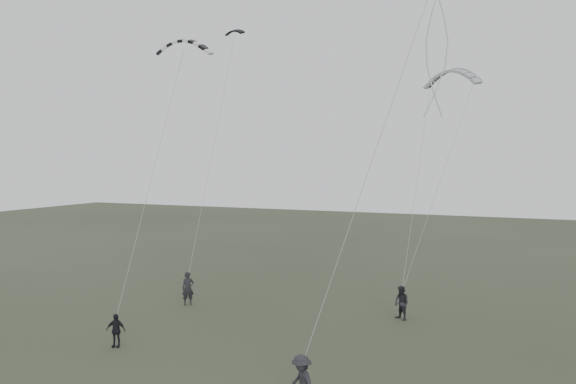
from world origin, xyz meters
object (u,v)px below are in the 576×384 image
at_px(flyer_left, 188,288).
at_px(flyer_right, 402,303).
at_px(kite_dark_small, 235,31).
at_px(kite_striped, 184,41).
at_px(flyer_center, 116,330).
at_px(kite_pale_large, 451,71).
at_px(flyer_far, 302,383).

xyz_separation_m(flyer_left, flyer_right, (12.36, 1.86, -0.07)).
bearing_deg(kite_dark_small, kite_striped, -71.51).
xyz_separation_m(flyer_center, kite_pale_large, (12.81, 15.68, 13.33)).
relative_size(flyer_far, kite_pale_large, 0.55).
height_order(flyer_right, kite_pale_large, kite_pale_large).
height_order(flyer_left, flyer_center, flyer_left).
relative_size(flyer_left, kite_pale_large, 0.56).
distance_m(flyer_right, flyer_far, 12.37).
bearing_deg(kite_striped, kite_pale_large, 25.17).
bearing_deg(kite_striped, kite_dark_small, 79.02).
bearing_deg(flyer_far, kite_dark_small, 167.03).
height_order(flyer_right, kite_dark_small, kite_dark_small).
bearing_deg(kite_striped, flyer_center, -129.08).
height_order(flyer_left, kite_dark_small, kite_dark_small).
xyz_separation_m(flyer_far, kite_dark_small, (-10.32, 14.19, 15.84)).
height_order(flyer_right, flyer_far, flyer_far).
bearing_deg(flyer_left, kite_pale_large, -11.78).
relative_size(flyer_center, kite_pale_large, 0.44).
bearing_deg(flyer_center, kite_pale_large, 33.62).
distance_m(kite_pale_large, kite_striped, 16.51).
bearing_deg(flyer_left, flyer_right, -32.72).
xyz_separation_m(flyer_left, flyer_center, (1.19, -7.76, -0.21)).
distance_m(flyer_right, kite_dark_small, 19.50).
relative_size(flyer_left, flyer_center, 1.27).
bearing_deg(kite_pale_large, flyer_left, -132.49).
height_order(flyer_left, flyer_right, flyer_left).
bearing_deg(flyer_left, flyer_center, -122.52).
relative_size(flyer_center, kite_dark_small, 1.18).
bearing_deg(flyer_far, flyer_right, 127.13).
xyz_separation_m(kite_pale_large, kite_striped, (-11.52, -11.81, 0.49)).
height_order(flyer_center, flyer_far, flyer_far).
bearing_deg(flyer_center, kite_striped, 54.35).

